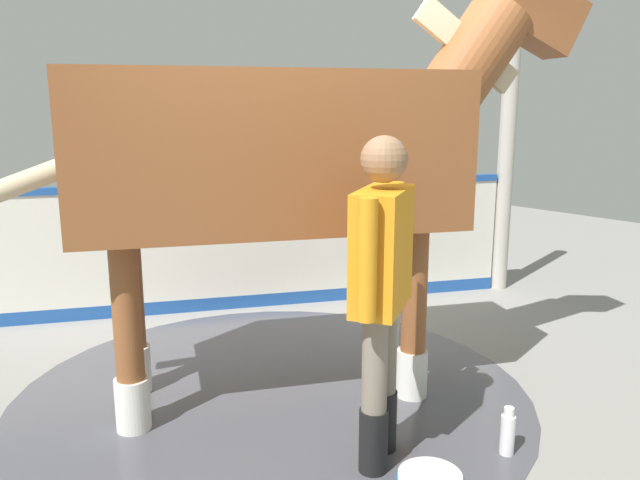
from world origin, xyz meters
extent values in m
cube|color=gray|center=(0.00, 0.00, -0.01)|extent=(16.00, 16.00, 0.02)
cylinder|color=#4C4C54|center=(-0.11, 0.03, 0.00)|extent=(3.34, 3.34, 0.00)
cube|color=silver|center=(1.55, -0.78, 0.56)|extent=(2.32, 4.70, 1.12)
cube|color=#1E4C99|center=(1.55, -0.78, 1.15)|extent=(2.34, 4.71, 0.06)
cube|color=#1E4C99|center=(1.55, -0.78, 0.06)|extent=(2.32, 4.70, 0.12)
cylinder|color=#B7B2A8|center=(0.37, -3.20, 1.32)|extent=(0.16, 0.16, 2.64)
cube|color=brown|center=(-0.11, 0.03, 1.59)|extent=(1.83, 2.46, 0.93)
cylinder|color=brown|center=(-0.26, -0.86, 0.56)|extent=(0.16, 0.16, 1.13)
cylinder|color=silver|center=(-0.26, -0.86, 0.16)|extent=(0.20, 0.20, 0.32)
cylinder|color=brown|center=(-0.72, -0.64, 0.56)|extent=(0.16, 0.16, 1.13)
cylinder|color=silver|center=(-0.72, -0.64, 0.16)|extent=(0.20, 0.20, 0.32)
cylinder|color=brown|center=(0.50, 0.70, 0.56)|extent=(0.16, 0.16, 1.13)
cylinder|color=silver|center=(0.50, 0.70, 0.16)|extent=(0.20, 0.20, 0.32)
cylinder|color=brown|center=(0.04, 0.92, 0.56)|extent=(0.16, 0.16, 1.13)
cylinder|color=silver|center=(0.04, 0.92, 0.16)|extent=(0.20, 0.20, 0.32)
cylinder|color=brown|center=(-0.67, -1.12, 2.08)|extent=(0.74, 0.93, 0.95)
cube|color=#C6B793|center=(-0.67, -1.12, 2.22)|extent=(0.37, 0.69, 0.58)
cube|color=brown|center=(-0.87, -1.54, 2.44)|extent=(0.54, 0.71, 0.56)
cylinder|color=#C6B793|center=(0.43, 1.15, 1.49)|extent=(0.41, 0.68, 0.35)
cylinder|color=black|center=(-1.17, 0.16, 0.17)|extent=(0.15, 0.15, 0.34)
cylinder|color=slate|center=(-1.17, 0.16, 0.60)|extent=(0.13, 0.13, 0.51)
cylinder|color=black|center=(-1.05, -0.03, 0.17)|extent=(0.15, 0.15, 0.34)
cylinder|color=slate|center=(-1.05, -0.03, 0.60)|extent=(0.13, 0.13, 0.51)
cube|color=orange|center=(-1.11, 0.06, 1.15)|extent=(0.45, 0.54, 0.60)
cylinder|color=orange|center=(-1.27, 0.32, 1.17)|extent=(0.09, 0.09, 0.57)
cylinder|color=orange|center=(-0.95, -0.19, 1.17)|extent=(0.09, 0.09, 0.57)
sphere|color=#936B4C|center=(-1.11, 0.06, 1.60)|extent=(0.23, 0.23, 0.23)
cylinder|color=white|center=(-1.68, 0.33, 0.29)|extent=(0.28, 0.28, 0.03)
cylinder|color=white|center=(-1.53, -0.51, 0.11)|extent=(0.08, 0.08, 0.22)
cylinder|color=white|center=(-1.53, -0.51, 0.25)|extent=(0.05, 0.05, 0.05)
camera|label=1|loc=(-3.24, 2.27, 1.86)|focal=35.37mm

